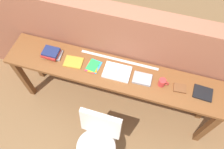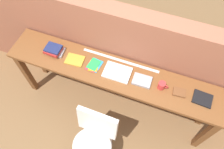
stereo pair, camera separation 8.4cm
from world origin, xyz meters
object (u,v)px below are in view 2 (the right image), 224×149
magazine_cycling (75,60)px  mug (162,85)px  book_open_centre (117,72)px  book_repair_rightmost (202,99)px  book_stack_leftmost (54,50)px  leather_journal_brown (179,92)px  pamphlet_pile_colourful (94,65)px  chair_white_moulded (94,138)px

magazine_cycling → mug: 1.01m
mug → book_open_centre: bearing=178.9°
book_repair_rightmost → book_stack_leftmost: bearing=-177.3°
leather_journal_brown → book_repair_rightmost: bearing=-2.4°
book_stack_leftmost → book_repair_rightmost: 1.70m
pamphlet_pile_colourful → book_repair_rightmost: book_repair_rightmost is taller
mug → leather_journal_brown: mug is taller
book_stack_leftmost → pamphlet_pile_colourful: 0.50m
book_stack_leftmost → book_repair_rightmost: (1.70, -0.01, -0.03)m
pamphlet_pile_colourful → mug: size_ratio=1.73×
book_stack_leftmost → book_open_centre: 0.78m
chair_white_moulded → book_stack_leftmost: size_ratio=4.17×
mug → leather_journal_brown: 0.20m
book_stack_leftmost → book_open_centre: book_stack_leftmost is taller
book_open_centre → book_repair_rightmost: size_ratio=1.54×
chair_white_moulded → leather_journal_brown: size_ratio=6.86×
book_stack_leftmost → leather_journal_brown: (1.47, -0.02, -0.03)m
magazine_cycling → book_repair_rightmost: (1.43, 0.02, 0.00)m
pamphlet_pile_colourful → mug: mug is taller
chair_white_moulded → magazine_cycling: size_ratio=4.35×
book_open_centre → pamphlet_pile_colourful: bearing=-179.8°
chair_white_moulded → book_open_centre: 0.77m
leather_journal_brown → pamphlet_pile_colourful: bearing=175.1°
book_open_centre → book_repair_rightmost: 0.92m
book_stack_leftmost → mug: bearing=-1.0°
book_stack_leftmost → leather_journal_brown: book_stack_leftmost is taller
book_open_centre → mug: bearing=-1.7°
chair_white_moulded → book_repair_rightmost: book_repair_rightmost is taller
magazine_cycling → pamphlet_pile_colourful: size_ratio=1.07×
magazine_cycling → leather_journal_brown: leather_journal_brown is taller
book_open_centre → magazine_cycling: bearing=-179.3°
leather_journal_brown → book_repair_rightmost: leather_journal_brown is taller
mug → book_repair_rightmost: 0.43m
book_stack_leftmost → leather_journal_brown: 1.47m
magazine_cycling → mug: mug is taller
magazine_cycling → leather_journal_brown: (1.20, 0.01, 0.00)m
mug → book_repair_rightmost: bearing=2.0°
magazine_cycling → book_repair_rightmost: size_ratio=1.07×
chair_white_moulded → magazine_cycling: bearing=126.4°
book_open_centre → book_repair_rightmost: book_open_centre is taller
chair_white_moulded → mug: mug is taller
mug → book_repair_rightmost: mug is taller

